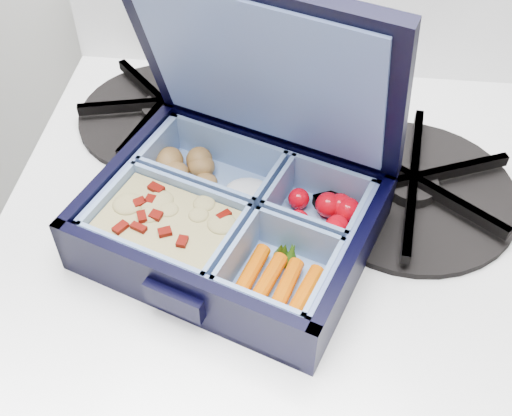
# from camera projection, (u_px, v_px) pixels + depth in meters

# --- Properties ---
(stove) EXTENTS (0.53, 0.53, 0.80)m
(stove) POSITION_uv_depth(u_px,v_px,m) (281.00, 400.00, 0.89)
(stove) COLOR white
(stove) RESTS_ON floor
(bento_box) EXTENTS (0.28, 0.25, 0.06)m
(bento_box) POSITION_uv_depth(u_px,v_px,m) (231.00, 221.00, 0.55)
(bento_box) COLOR black
(bento_box) RESTS_ON stove
(burner_grate) EXTENTS (0.26, 0.26, 0.03)m
(burner_grate) POSITION_uv_depth(u_px,v_px,m) (412.00, 184.00, 0.60)
(burner_grate) COLOR black
(burner_grate) RESTS_ON stove
(burner_grate_rear) EXTENTS (0.22, 0.22, 0.02)m
(burner_grate_rear) POSITION_uv_depth(u_px,v_px,m) (165.00, 110.00, 0.68)
(burner_grate_rear) COLOR black
(burner_grate_rear) RESTS_ON stove
(fork) EXTENTS (0.15, 0.16, 0.01)m
(fork) POSITION_uv_depth(u_px,v_px,m) (325.00, 134.00, 0.66)
(fork) COLOR silver
(fork) RESTS_ON stove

